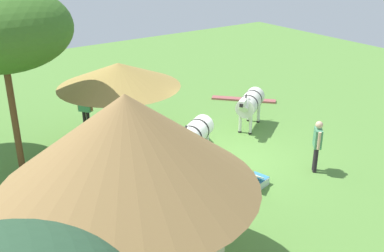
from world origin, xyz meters
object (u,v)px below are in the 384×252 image
(thatched_hut, at_px, (130,181))
(patio_chair_near_hut, at_px, (126,117))
(striped_lounge_chair, at_px, (255,178))
(shade_umbrella, at_px, (119,75))
(zebra_by_umbrella, at_px, (194,134))
(standing_watcher, at_px, (317,142))
(zebra_nearest_camera, at_px, (250,103))
(patio_dining_table, at_px, (122,127))
(acacia_tree_behind_hut, at_px, (0,29))
(guest_behind_table, at_px, (111,103))
(patio_chair_near_lawn, at_px, (129,146))
(guest_beside_umbrella, at_px, (85,107))

(thatched_hut, height_order, patio_chair_near_hut, thatched_hut)
(striped_lounge_chair, bearing_deg, shade_umbrella, -172.80)
(striped_lounge_chair, relative_size, zebra_by_umbrella, 0.46)
(thatched_hut, relative_size, standing_watcher, 3.05)
(patio_chair_near_hut, xyz_separation_m, zebra_nearest_camera, (-2.47, -3.90, 0.48))
(patio_dining_table, bearing_deg, acacia_tree_behind_hut, 90.94)
(guest_behind_table, relative_size, acacia_tree_behind_hut, 0.28)
(acacia_tree_behind_hut, bearing_deg, patio_chair_near_lawn, -110.53)
(striped_lounge_chair, height_order, zebra_by_umbrella, zebra_by_umbrella)
(guest_behind_table, height_order, striped_lounge_chair, guest_behind_table)
(patio_chair_near_lawn, height_order, standing_watcher, standing_watcher)
(patio_chair_near_lawn, xyz_separation_m, striped_lounge_chair, (-3.55, -2.20, -0.27))
(patio_chair_near_lawn, distance_m, patio_chair_near_hut, 2.51)
(shade_umbrella, height_order, patio_dining_table, shade_umbrella)
(zebra_by_umbrella, bearing_deg, guest_beside_umbrella, -9.07)
(zebra_by_umbrella, bearing_deg, patio_chair_near_lawn, 16.66)
(striped_lounge_chair, height_order, acacia_tree_behind_hut, acacia_tree_behind_hut)
(guest_beside_umbrella, distance_m, guest_behind_table, 1.01)
(patio_chair_near_hut, xyz_separation_m, standing_watcher, (-6.21, -3.25, 0.48))
(shade_umbrella, bearing_deg, guest_behind_table, -13.94)
(patio_chair_near_lawn, distance_m, standing_watcher, 5.87)
(acacia_tree_behind_hut, bearing_deg, zebra_nearest_camera, -99.51)
(guest_beside_umbrella, xyz_separation_m, acacia_tree_behind_hut, (-1.73, 2.87, 3.39))
(standing_watcher, bearing_deg, patio_chair_near_lawn, 89.35)
(patio_chair_near_lawn, bearing_deg, striped_lounge_chair, -40.41)
(standing_watcher, xyz_separation_m, striped_lounge_chair, (0.39, 2.13, -0.75))
(guest_behind_table, xyz_separation_m, acacia_tree_behind_hut, (-1.73, 3.88, 3.47))
(patio_chair_near_hut, relative_size, guest_beside_umbrella, 0.53)
(patio_chair_near_lawn, distance_m, zebra_by_umbrella, 2.16)
(thatched_hut, height_order, acacia_tree_behind_hut, acacia_tree_behind_hut)
(shade_umbrella, height_order, zebra_by_umbrella, shade_umbrella)
(patio_dining_table, bearing_deg, patio_chair_near_lawn, 162.22)
(patio_chair_near_lawn, xyz_separation_m, patio_chair_near_hut, (2.27, -1.08, 0.00))
(zebra_nearest_camera, bearing_deg, guest_behind_table, 20.30)
(guest_behind_table, height_order, zebra_by_umbrella, guest_behind_table)
(patio_dining_table, xyz_separation_m, striped_lounge_chair, (-4.76, -1.81, -0.41))
(shade_umbrella, xyz_separation_m, guest_behind_table, (1.68, -0.42, -1.58))
(thatched_hut, xyz_separation_m, patio_chair_near_lawn, (5.01, -2.54, -1.88))
(patio_chair_near_hut, xyz_separation_m, guest_beside_umbrella, (0.61, 1.28, 0.51))
(shade_umbrella, distance_m, patio_chair_near_lawn, 2.37)
(patio_dining_table, distance_m, patio_chair_near_lawn, 1.28)
(patio_chair_near_lawn, distance_m, guest_beside_umbrella, 2.93)
(patio_dining_table, distance_m, guest_behind_table, 1.75)
(patio_chair_near_lawn, distance_m, zebra_nearest_camera, 5.01)
(guest_beside_umbrella, bearing_deg, zebra_nearest_camera, -159.22)
(shade_umbrella, distance_m, zebra_by_umbrella, 3.23)
(patio_dining_table, height_order, zebra_by_umbrella, zebra_by_umbrella)
(guest_beside_umbrella, bearing_deg, patio_chair_near_lawn, 145.60)
(patio_chair_near_lawn, height_order, patio_chair_near_hut, same)
(shade_umbrella, xyz_separation_m, patio_chair_near_lawn, (-1.21, 0.39, -2.00))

